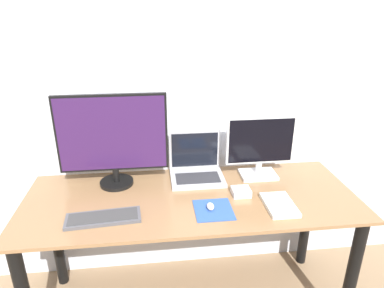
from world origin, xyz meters
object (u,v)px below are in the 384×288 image
(book, at_px, (279,205))
(laptop, at_px, (196,166))
(mouse, at_px, (210,206))
(monitor_right, at_px, (260,146))
(power_brick, at_px, (241,192))
(keyboard, at_px, (103,218))
(monitor_left, at_px, (113,138))

(book, bearing_deg, laptop, 133.94)
(mouse, relative_size, book, 0.26)
(monitor_right, distance_m, power_brick, 0.31)
(keyboard, xyz_separation_m, power_brick, (0.71, 0.15, 0.01))
(monitor_right, distance_m, keyboard, 0.95)
(power_brick, bearing_deg, monitor_left, 163.28)
(book, xyz_separation_m, power_brick, (-0.16, 0.14, 0.01))
(mouse, distance_m, book, 0.35)
(keyboard, height_order, mouse, mouse)
(power_brick, bearing_deg, monitor_right, 52.54)
(power_brick, bearing_deg, book, -39.89)
(monitor_left, height_order, monitor_right, monitor_left)
(book, bearing_deg, monitor_left, 157.95)
(mouse, relative_size, power_brick, 0.59)
(laptop, xyz_separation_m, keyboard, (-0.50, -0.40, -0.05))
(monitor_left, xyz_separation_m, power_brick, (0.67, -0.20, -0.26))
(laptop, xyz_separation_m, book, (0.37, -0.39, -0.05))
(keyboard, height_order, book, book)
(monitor_left, relative_size, laptop, 1.92)
(monitor_left, xyz_separation_m, keyboard, (-0.03, -0.35, -0.27))
(monitor_right, distance_m, mouse, 0.50)
(monitor_left, height_order, mouse, monitor_left)
(monitor_left, distance_m, laptop, 0.51)
(laptop, bearing_deg, keyboard, -141.44)
(monitor_right, xyz_separation_m, book, (0.01, -0.34, -0.18))
(book, bearing_deg, mouse, 177.96)
(monitor_left, distance_m, mouse, 0.64)
(monitor_left, distance_m, book, 0.94)
(book, height_order, power_brick, power_brick)
(laptop, height_order, book, laptop)
(monitor_right, xyz_separation_m, laptop, (-0.36, 0.05, -0.13))
(monitor_right, height_order, keyboard, monitor_right)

